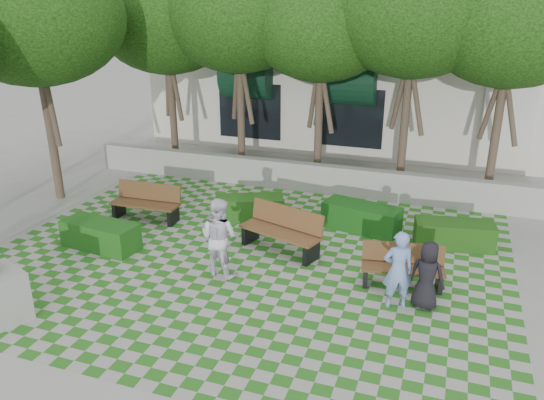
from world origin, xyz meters
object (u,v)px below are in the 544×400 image
at_px(hedge_east, 454,234).
at_px(person_white, 219,237).
at_px(hedge_midright, 361,217).
at_px(person_dark, 427,275).
at_px(bench_east, 403,267).
at_px(hedge_west, 101,235).
at_px(person_blue, 398,270).
at_px(bench_mid, 282,231).
at_px(hedge_midleft, 249,208).
at_px(bench_west, 146,203).

distance_m(hedge_east, person_white, 5.86).
bearing_deg(hedge_midright, person_dark, -60.67).
xyz_separation_m(bench_east, person_dark, (0.53, -0.73, 0.27)).
distance_m(hedge_west, person_blue, 7.22).
distance_m(bench_mid, hedge_midright, 2.48).
bearing_deg(hedge_midleft, bench_mid, -47.01).
distance_m(bench_east, hedge_west, 7.25).
bearing_deg(hedge_east, hedge_midleft, -179.63).
distance_m(bench_west, person_white, 3.95).
distance_m(bench_mid, person_white, 1.87).
bearing_deg(bench_east, hedge_midleft, 143.25).
height_order(bench_mid, person_blue, person_blue).
height_order(bench_east, hedge_west, bench_east).
xyz_separation_m(bench_west, person_white, (3.24, -2.21, 0.41)).
relative_size(bench_mid, hedge_midleft, 1.16).
relative_size(bench_mid, hedge_midright, 1.08).
height_order(bench_east, person_white, person_white).
height_order(bench_east, bench_mid, bench_mid).
bearing_deg(hedge_east, bench_east, -112.66).
bearing_deg(hedge_west, person_white, -4.12).
relative_size(bench_east, hedge_east, 0.96).
bearing_deg(bench_east, person_dark, -63.07).
xyz_separation_m(bench_east, bench_mid, (-2.96, 0.75, 0.09)).
height_order(bench_west, person_white, person_white).
xyz_separation_m(bench_mid, person_dark, (3.49, -1.48, 0.18)).
height_order(bench_mid, hedge_west, bench_mid).
relative_size(bench_west, hedge_midright, 0.96).
height_order(bench_east, person_blue, person_blue).
distance_m(bench_mid, hedge_midleft, 2.17).
bearing_deg(hedge_east, person_white, -146.79).
relative_size(bench_mid, person_dark, 1.54).
bearing_deg(person_dark, hedge_west, 14.04).
relative_size(hedge_east, person_blue, 1.15).
relative_size(hedge_east, hedge_west, 0.97).
bearing_deg(hedge_midleft, bench_west, -160.52).
bearing_deg(bench_mid, person_blue, -11.56).
height_order(hedge_midleft, person_white, person_white).
relative_size(hedge_east, hedge_midright, 0.94).
height_order(hedge_east, person_white, person_white).
distance_m(hedge_east, hedge_midleft, 5.43).
distance_m(bench_east, hedge_east, 2.57).
height_order(hedge_midleft, hedge_west, hedge_west).
bearing_deg(person_blue, bench_east, -111.48).
relative_size(person_blue, person_dark, 1.16).
height_order(bench_west, hedge_midright, bench_west).
bearing_deg(person_blue, hedge_midright, -89.42).
distance_m(bench_east, hedge_midright, 2.97).
bearing_deg(hedge_midright, hedge_east, -6.67).
relative_size(hedge_west, person_white, 1.08).
bearing_deg(person_dark, bench_east, -38.97).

